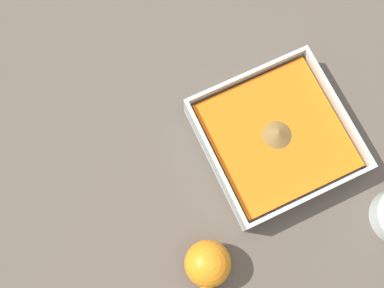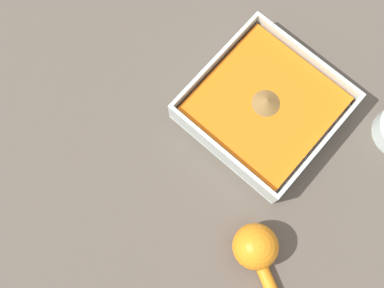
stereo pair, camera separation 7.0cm
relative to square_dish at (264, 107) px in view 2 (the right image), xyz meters
name	(u,v)px [view 2 (the right image)]	position (x,y,z in m)	size (l,w,h in m)	color
ground_plane	(276,110)	(0.02, -0.02, -0.02)	(4.00, 4.00, 0.00)	brown
square_dish	(264,107)	(0.00, 0.00, 0.00)	(0.22, 0.22, 0.06)	silver
lemon_squeezer	(258,254)	(-0.19, -0.14, 0.01)	(0.11, 0.18, 0.07)	orange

